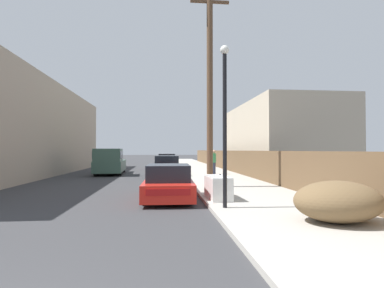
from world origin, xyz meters
The scene contains 12 objects.
sidewalk_curb centered at (5.30, 23.50, 0.06)m, with size 4.20×63.00×0.12m, color #ADA89E.
discarded_fridge centered at (3.72, 8.54, 0.51)m, with size 0.73×1.60×0.80m.
parked_sports_car_red centered at (2.03, 9.38, 0.57)m, with size 1.83×4.19×1.27m.
car_parked_mid centered at (2.11, 18.61, 0.66)m, with size 1.80×4.13×1.41m.
car_parked_far centered at (2.26, 26.26, 0.67)m, with size 1.81×4.73×1.45m.
pickup_truck centered at (-2.00, 20.70, 0.94)m, with size 2.18×5.30×1.89m.
utility_pole centered at (3.97, 11.84, 4.98)m, with size 1.80×0.28×9.46m.
street_lamp centered at (3.61, 6.91, 2.87)m, with size 0.26×0.26×4.74m.
brush_pile centered at (5.86, 4.94, 0.60)m, with size 2.04×1.61×0.96m.
wooden_fence centered at (7.25, 22.22, 0.94)m, with size 0.08×43.27×1.63m, color brown.
building_right_house centered at (10.98, 21.49, 2.66)m, with size 6.00×12.75×5.33m, color beige.
pedestrian centered at (5.37, 18.88, 0.99)m, with size 0.34×0.34×1.69m.
Camera 1 is at (1.78, -1.66, 1.79)m, focal length 28.00 mm.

